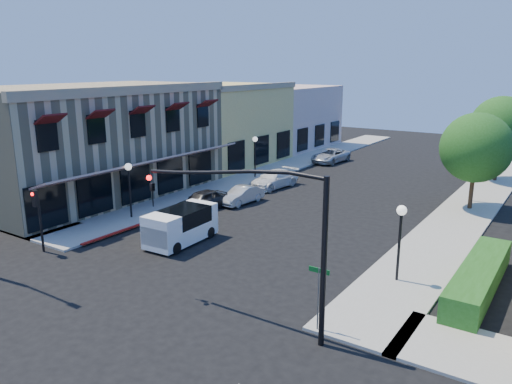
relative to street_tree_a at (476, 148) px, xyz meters
The scene contains 22 objects.
ground 24.06m from the street_tree_a, 111.80° to the right, with size 120.00×120.00×0.00m, color black.
sidewalk_left 18.71m from the street_tree_a, 164.10° to the left, with size 3.50×50.00×0.12m, color gray.
sidewalk_right 6.49m from the street_tree_a, 90.57° to the left, with size 3.50×50.00×0.12m, color gray.
curb_red_strip 21.45m from the street_tree_a, 138.28° to the right, with size 0.25×10.00×0.06m, color maroon.
corner_brick_building 26.63m from the street_tree_a, 155.60° to the right, with size 11.77×18.20×8.10m.
yellow_stucco_building 24.63m from the street_tree_a, behind, with size 10.00×12.00×7.60m, color #D4B85F.
pink_stucco_building 29.10m from the street_tree_a, 146.64° to the left, with size 10.00×12.00×7.00m, color #CAA499.
hedge 13.96m from the street_tree_a, 77.42° to the right, with size 1.40×8.00×1.10m, color #1F5117.
street_tree_a is the anchor object (origin of this frame).
street_tree_b 10.01m from the street_tree_a, 90.00° to the left, with size 4.94×4.94×7.02m.
signal_mast_arm 20.71m from the street_tree_a, 98.17° to the right, with size 8.01×0.39×6.00m.
secondary_signal 26.64m from the street_tree_a, 129.21° to the right, with size 0.28×0.42×3.32m.
street_name_sign 20.00m from the street_tree_a, 93.76° to the right, with size 0.80×0.06×2.50m.
lamppost_left_near 22.30m from the street_tree_a, 141.02° to the right, with size 0.44×0.44×3.57m.
lamppost_left_far 17.36m from the street_tree_a, behind, with size 0.44×0.44×3.57m.
lamppost_right_near 14.08m from the street_tree_a, 91.23° to the right, with size 0.44×0.44×3.57m.
lamppost_right_far 2.49m from the street_tree_a, 98.53° to the left, with size 0.44×0.44×3.57m.
white_van 19.73m from the street_tree_a, 127.00° to the right, with size 2.02×4.33×1.89m.
parked_car_a 18.25m from the street_tree_a, 146.06° to the right, with size 1.57×3.91×1.33m, color black.
parked_car_b 15.80m from the street_tree_a, 152.09° to the right, with size 1.26×3.62×1.19m, color #B8BCBE.
parked_car_c 14.76m from the street_tree_a, behind, with size 1.89×4.64×1.35m, color white.
parked_car_d 18.37m from the street_tree_a, 146.31° to the left, with size 2.24×4.85×1.35m, color silver.
Camera 1 is at (14.71, -12.61, 9.44)m, focal length 35.00 mm.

